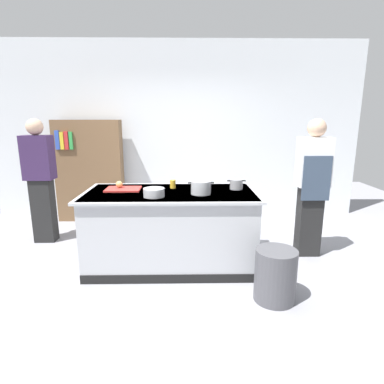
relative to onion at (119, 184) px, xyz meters
name	(u,v)px	position (x,y,z in m)	size (l,w,h in m)	color
ground_plane	(172,264)	(0.61, -0.14, -0.96)	(10.00, 10.00, 0.00)	gray
back_wall	(176,131)	(0.61, 1.96, 0.54)	(6.40, 0.12, 3.00)	silver
counter_island	(171,228)	(0.61, -0.15, -0.49)	(1.98, 0.98, 0.90)	#B7BABF
cutting_board	(123,189)	(0.05, -0.04, -0.05)	(0.40, 0.28, 0.02)	red
onion	(119,184)	(0.00, 0.00, 0.00)	(0.08, 0.08, 0.08)	tan
stock_pot	(201,187)	(0.96, -0.25, 0.01)	(0.29, 0.22, 0.15)	#B7BABF
sauce_pan	(236,184)	(1.39, -0.02, 0.00)	(0.22, 0.15, 0.12)	#99999E
mixing_bowl	(154,192)	(0.45, -0.37, -0.01)	(0.23, 0.23, 0.09)	#B7BABF
juice_cup	(173,184)	(0.63, 0.05, -0.01)	(0.07, 0.07, 0.10)	yellow
trash_bin	(275,275)	(1.64, -0.92, -0.70)	(0.40, 0.40, 0.51)	#4C4C51
person_chef	(312,185)	(2.35, 0.13, -0.05)	(0.38, 0.25, 1.72)	black
person_guest	(40,178)	(-1.23, 0.66, -0.05)	(0.38, 0.24, 1.72)	black
bookshelf	(90,171)	(-0.85, 1.65, -0.11)	(1.10, 0.31, 1.70)	brown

